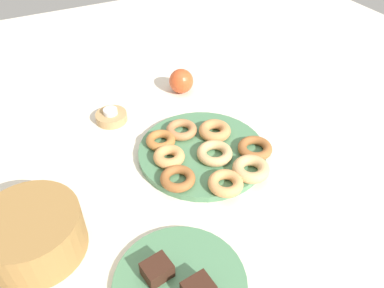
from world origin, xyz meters
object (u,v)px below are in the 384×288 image
donut_0 (161,140)px  brownie_far (157,270)px  donut_1 (251,169)px  donut_7 (226,183)px  cake_plate (180,283)px  donut_6 (215,153)px  basket (33,233)px  donut_5 (215,131)px  candle_holder (111,117)px  tealight (110,111)px  donut_plate (202,152)px  donut_8 (182,130)px  donut_4 (255,148)px  donut_2 (178,178)px  apple (181,81)px  donut_3 (169,156)px

donut_0 → brownie_far: bearing=155.8°
donut_1 → donut_7: (-0.01, 0.08, -0.00)m
donut_0 → cake_plate: 0.40m
donut_6 → basket: 0.46m
donut_5 → candle_holder: (0.22, 0.23, -0.02)m
donut_1 → tealight: donut_1 is taller
candle_holder → tealight: tealight is taller
donut_plate → donut_1: bearing=-153.9°
donut_0 → brownie_far: size_ratio=1.50×
donut_0 → candle_holder: donut_0 is taller
tealight → donut_1: bearing=-148.8°
donut_6 → basket: bearing=97.9°
donut_8 → donut_6: bearing=-165.4°
donut_plate → donut_4: 0.14m
donut_1 → donut_2: size_ratio=1.08×
donut_8 → cake_plate: 0.44m
brownie_far → tealight: 0.54m
donut_0 → donut_2: (-0.15, 0.02, -0.00)m
donut_4 → candle_holder: bearing=41.6°
donut_7 → apple: size_ratio=1.07×
donut_0 → donut_1: bearing=-143.0°
donut_1 → basket: size_ratio=0.45×
tealight → donut_8: bearing=-138.1°
donut_plate → brownie_far: brownie_far is taller
donut_7 → tealight: (0.40, 0.15, 0.00)m
donut_2 → cake_plate: donut_2 is taller
donut_4 → brownie_far: (-0.21, 0.36, 0.00)m
donut_6 → tealight: 0.35m
donut_4 → cake_plate: (-0.24, 0.33, -0.02)m
donut_6 → donut_8: size_ratio=1.08×
basket → apple: bearing=-52.2°
donut_0 → donut_2: size_ratio=0.93×
brownie_far → tealight: size_ratio=1.29×
brownie_far → tealight: brownie_far is taller
donut_plate → donut_1: 0.15m
donut_2 → donut_3: bearing=-8.6°
donut_4 → donut_6: 0.11m
donut_0 → tealight: bearing=23.7°
donut_8 → tealight: 0.22m
donut_0 → donut_4: bearing=-124.1°
apple → donut_4: bearing=-174.8°
donut_7 → donut_3: bearing=28.9°
donut_6 → basket: size_ratio=0.45×
donut_6 → donut_7: bearing=164.4°
donut_3 → donut_4: donut_3 is taller
apple → brownie_far: bearing=150.5°
donut_1 → apple: bearing=-2.7°
donut_0 → candle_holder: (0.18, 0.08, -0.02)m
cake_plate → donut_8: bearing=-26.1°
donut_3 → donut_7: 0.17m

